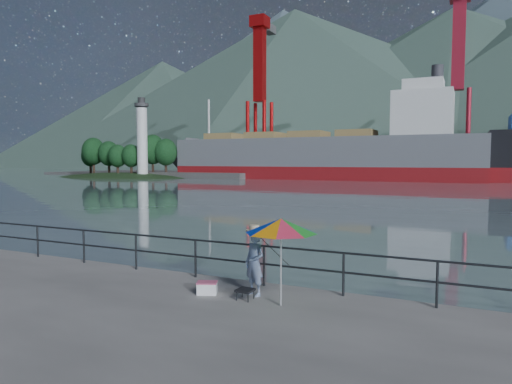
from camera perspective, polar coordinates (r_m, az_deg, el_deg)
harbor_water at (r=138.70m, az=22.07°, el=2.42°), size 500.00×280.00×0.00m
far_dock at (r=101.54m, az=26.56°, el=1.82°), size 200.00×40.00×0.40m
guardrail at (r=12.93m, az=-11.34°, el=-7.67°), size 22.00×0.06×1.03m
lighthouse_islet at (r=94.24m, az=-16.42°, el=2.10°), size 48.00×26.40×19.20m
fisherman at (r=10.62m, az=-0.18°, el=-8.90°), size 0.64×0.53×1.50m
beach_umbrella at (r=9.70m, az=3.16°, el=-4.25°), size 1.88×1.88×1.89m
folding_stool at (r=10.45m, az=-1.36°, el=-12.63°), size 0.37×0.37×0.24m
cooler_bag at (r=10.92m, az=-6.13°, el=-11.91°), size 0.53×0.45×0.26m
fishing_rod at (r=11.66m, az=2.05°, el=-11.51°), size 0.32×1.66×1.19m
bulk_carrier at (r=81.06m, az=9.22°, el=4.64°), size 53.78×9.31×14.50m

